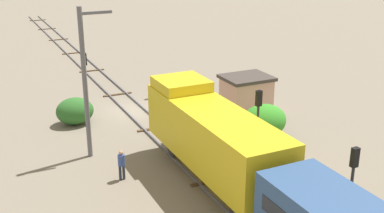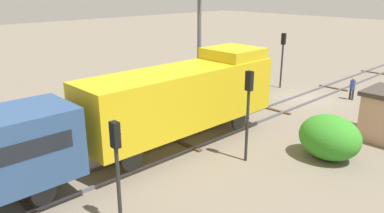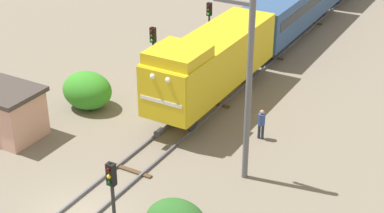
% 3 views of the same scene
% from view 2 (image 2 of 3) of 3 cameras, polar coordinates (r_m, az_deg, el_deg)
% --- Properties ---
extents(ground_plane, '(149.79, 149.79, 0.00)m').
position_cam_2_polar(ground_plane, '(29.38, 17.10, 1.17)').
color(ground_plane, '#756B5B').
extents(railway_track, '(2.40, 99.86, 0.16)m').
position_cam_2_polar(railway_track, '(29.36, 17.11, 1.31)').
color(railway_track, '#595960').
rests_on(railway_track, ground).
extents(locomotive, '(2.90, 11.60, 4.60)m').
position_cam_2_polar(locomotive, '(19.10, -1.01, 1.83)').
color(locomotive, gold).
rests_on(locomotive, railway_track).
extents(traffic_signal_near, '(0.32, 0.34, 4.48)m').
position_cam_2_polar(traffic_signal_near, '(31.35, 13.67, 8.30)').
color(traffic_signal_near, '#262628').
rests_on(traffic_signal_near, ground).
extents(traffic_signal_mid, '(0.32, 0.34, 4.42)m').
position_cam_2_polar(traffic_signal_mid, '(17.39, 8.61, 0.98)').
color(traffic_signal_mid, '#262628').
rests_on(traffic_signal_mid, ground).
extents(traffic_signal_far, '(0.32, 0.34, 3.89)m').
position_cam_2_polar(traffic_signal_far, '(12.76, -11.40, -7.25)').
color(traffic_signal_far, '#262628').
rests_on(traffic_signal_far, ground).
extents(worker_near_track, '(0.38, 0.38, 1.70)m').
position_cam_2_polar(worker_near_track, '(29.97, 23.26, 2.80)').
color(worker_near_track, '#262B38').
rests_on(worker_near_track, ground).
extents(worker_by_signal, '(0.38, 0.38, 1.70)m').
position_cam_2_polar(worker_by_signal, '(24.05, -3.86, 0.78)').
color(worker_by_signal, '#262B38').
rests_on(worker_by_signal, ground).
extents(catenary_mast, '(1.94, 0.28, 8.87)m').
position_cam_2_polar(catenary_mast, '(26.24, 1.20, 10.51)').
color(catenary_mast, '#595960').
rests_on(catenary_mast, ground).
extents(bush_near, '(3.01, 2.47, 2.19)m').
position_cam_2_polar(bush_near, '(19.28, 20.22, -4.43)').
color(bush_near, '#348926').
rests_on(bush_near, ground).
extents(bush_mid, '(2.60, 2.13, 1.89)m').
position_cam_2_polar(bush_mid, '(30.87, 9.07, 4.36)').
color(bush_mid, '#2B6126').
rests_on(bush_mid, ground).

